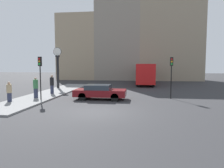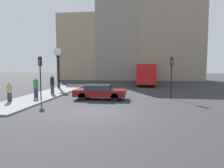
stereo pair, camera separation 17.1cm
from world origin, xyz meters
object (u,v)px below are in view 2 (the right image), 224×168
object	(u,v)px
sedan_car	(100,92)
pedestrian_tan_coat	(9,92)
traffic_light_near	(40,69)
pedestrian_black_jacket	(52,84)
bus_distant	(146,73)
pedestrian_green_hoodie	(36,88)
street_clock	(58,68)
traffic_light_far	(172,69)

from	to	relation	value
sedan_car	pedestrian_tan_coat	distance (m)	7.17
traffic_light_near	pedestrian_black_jacket	distance (m)	3.85
bus_distant	pedestrian_green_hoodie	xyz separation A→B (m)	(-9.56, -15.18, -0.73)
traffic_light_near	street_clock	xyz separation A→B (m)	(-1.89, 8.48, -0.04)
sedan_car	pedestrian_black_jacket	bearing A→B (deg)	159.22
traffic_light_near	pedestrian_tan_coat	distance (m)	2.92
traffic_light_far	pedestrian_green_hoodie	xyz separation A→B (m)	(-11.62, -1.89, -1.60)
bus_distant	pedestrian_black_jacket	xyz separation A→B (m)	(-9.21, -12.55, -0.68)
traffic_light_near	traffic_light_far	distance (m)	11.10
street_clock	pedestrian_black_jacket	size ratio (longest dim) A/B	2.64
sedan_car	street_clock	world-z (taller)	street_clock
traffic_light_far	street_clock	world-z (taller)	street_clock
traffic_light_near	pedestrian_green_hoodie	world-z (taller)	traffic_light_near
bus_distant	traffic_light_near	bearing A→B (deg)	-118.48
pedestrian_black_jacket	pedestrian_tan_coat	distance (m)	4.98
sedan_car	traffic_light_near	world-z (taller)	traffic_light_near
bus_distant	pedestrian_green_hoodie	world-z (taller)	bus_distant
pedestrian_black_jacket	pedestrian_tan_coat	xyz separation A→B (m)	(-1.43, -4.77, -0.16)
sedan_car	pedestrian_green_hoodie	size ratio (longest dim) A/B	2.48
sedan_car	bus_distant	bearing A→B (deg)	74.39
bus_distant	pedestrian_tan_coat	bearing A→B (deg)	-121.57
sedan_car	traffic_light_far	distance (m)	6.53
bus_distant	street_clock	xyz separation A→B (m)	(-10.58, -7.54, 0.87)
traffic_light_far	pedestrian_tan_coat	bearing A→B (deg)	-162.38
pedestrian_green_hoodie	pedestrian_tan_coat	bearing A→B (deg)	-116.89
street_clock	pedestrian_black_jacket	distance (m)	5.42
bus_distant	traffic_light_far	size ratio (longest dim) A/B	2.69
street_clock	pedestrian_black_jacket	xyz separation A→B (m)	(1.37, -5.01, -1.55)
pedestrian_green_hoodie	traffic_light_far	bearing A→B (deg)	9.26
pedestrian_tan_coat	pedestrian_black_jacket	bearing A→B (deg)	73.29
bus_distant	traffic_light_near	size ratio (longest dim) A/B	2.78
pedestrian_black_jacket	pedestrian_tan_coat	size ratio (longest dim) A/B	1.18
traffic_light_far	street_clock	distance (m)	13.89
sedan_car	traffic_light_far	size ratio (longest dim) A/B	1.21
sedan_car	bus_distant	world-z (taller)	bus_distant
sedan_car	traffic_light_near	size ratio (longest dim) A/B	1.25
bus_distant	street_clock	bearing A→B (deg)	-144.52
traffic_light_far	pedestrian_tan_coat	size ratio (longest dim) A/B	2.31
traffic_light_near	pedestrian_green_hoodie	size ratio (longest dim) A/B	1.97
traffic_light_near	bus_distant	bearing A→B (deg)	61.52
traffic_light_near	street_clock	distance (m)	8.69
bus_distant	pedestrian_green_hoodie	bearing A→B (deg)	-122.19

